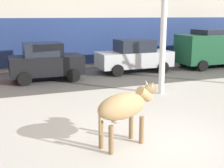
% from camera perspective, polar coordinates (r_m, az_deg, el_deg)
% --- Properties ---
extents(ground_plane, '(120.00, 120.00, 0.00)m').
position_cam_1_polar(ground_plane, '(7.82, 9.61, -11.13)').
color(ground_plane, silver).
extents(road_strip, '(60.00, 5.60, 0.01)m').
position_cam_1_polar(road_strip, '(15.64, -6.73, 1.24)').
color(road_strip, '#514F4C').
rests_on(road_strip, ground).
extents(cow_tan, '(1.93, 1.00, 1.54)m').
position_cam_1_polar(cow_tan, '(7.31, 2.31, -4.37)').
color(cow_tan, tan).
rests_on(cow_tan, ground).
extents(car_black_hatchback, '(3.51, 1.93, 1.86)m').
position_cam_1_polar(car_black_hatchback, '(15.08, -12.53, 4.14)').
color(car_black_hatchback, black).
rests_on(car_black_hatchback, ground).
extents(car_silver_sedan, '(4.21, 1.99, 1.84)m').
position_cam_1_polar(car_silver_sedan, '(17.00, 4.25, 5.33)').
color(car_silver_sedan, '#B7BABF').
rests_on(car_silver_sedan, ground).
extents(car_darkgreen_van, '(4.61, 2.13, 2.32)m').
position_cam_1_polar(car_darkgreen_van, '(19.58, 18.89, 6.67)').
color(car_darkgreen_van, '#194C2D').
rests_on(car_darkgreen_van, ground).
extents(pedestrian_near_billboard, '(0.36, 0.24, 1.73)m').
position_cam_1_polar(pedestrian_near_billboard, '(20.20, 5.58, 6.44)').
color(pedestrian_near_billboard, '#282833').
rests_on(pedestrian_near_billboard, ground).
extents(pedestrian_by_cars, '(0.36, 0.24, 1.73)m').
position_cam_1_polar(pedestrian_by_cars, '(20.03, 4.55, 6.41)').
color(pedestrian_by_cars, '#282833').
rests_on(pedestrian_by_cars, ground).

